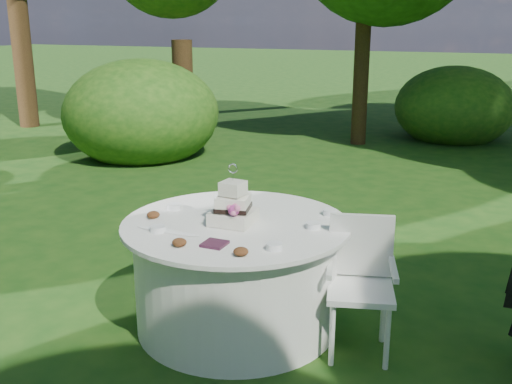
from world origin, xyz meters
TOP-DOWN VIEW (x-y plane):
  - ground at (0.00, 0.00)m, footprint 80.00×80.00m
  - napkins at (0.07, -0.45)m, footprint 0.14×0.14m
  - feather_plume at (-0.32, -0.36)m, footprint 0.48×0.07m
  - table at (0.00, 0.00)m, footprint 1.56×1.56m
  - cake at (0.00, -0.04)m, footprint 0.28×0.29m
  - chair at (0.87, 0.04)m, footprint 0.52×0.52m
  - votives at (0.04, 0.04)m, footprint 1.17×0.92m
  - petal_cups at (-0.13, -0.41)m, footprint 0.94×0.48m

SIDE VIEW (x-z plane):
  - ground at x=0.00m, z-range 0.00..0.00m
  - table at x=0.00m, z-range 0.00..0.77m
  - chair at x=0.87m, z-range 0.07..0.96m
  - feather_plume at x=-0.32m, z-range 0.77..0.78m
  - napkins at x=0.07m, z-range 0.77..0.79m
  - votives at x=0.04m, z-range 0.77..0.81m
  - petal_cups at x=-0.13m, z-range 0.77..0.82m
  - cake at x=0.00m, z-range 0.68..1.09m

